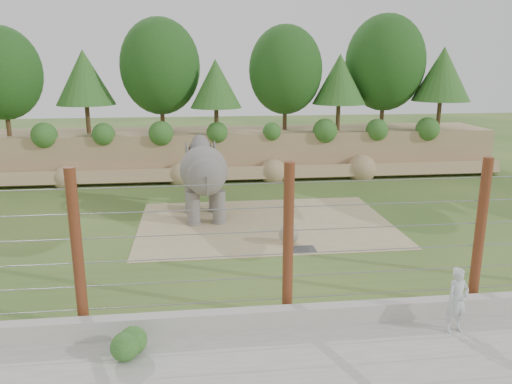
{
  "coord_description": "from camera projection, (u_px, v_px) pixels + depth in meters",
  "views": [
    {
      "loc": [
        -2.18,
        -15.83,
        6.25
      ],
      "look_at": [
        0.0,
        2.0,
        1.6
      ],
      "focal_mm": 35.0,
      "sensor_mm": 36.0,
      "label": 1
    }
  ],
  "objects": [
    {
      "name": "walkway_shrub",
      "position": [
        133.0,
        340.0,
        10.94
      ],
      "size": [
        0.69,
        0.69,
        0.69
      ],
      "primitive_type": "sphere",
      "color": "#226121",
      "rests_on": "walkway"
    },
    {
      "name": "drain_grate",
      "position": [
        301.0,
        249.0,
        17.18
      ],
      "size": [
        1.0,
        0.6,
        0.03
      ],
      "primitive_type": "cube",
      "color": "#262628",
      "rests_on": "dirt_patch"
    },
    {
      "name": "zookeeper",
      "position": [
        457.0,
        300.0,
        11.78
      ],
      "size": [
        0.66,
        0.51,
        1.61
      ],
      "primitive_type": "imported",
      "rotation": [
        0.0,
        0.0,
        0.23
      ],
      "color": "#B5BBBF",
      "rests_on": "walkway"
    },
    {
      "name": "walkway",
      "position": [
        309.0,
        375.0,
        10.31
      ],
      "size": [
        26.0,
        4.0,
        0.01
      ],
      "primitive_type": "cube",
      "color": "#A09D94",
      "rests_on": "ground"
    },
    {
      "name": "back_embankment",
      "position": [
        243.0,
        105.0,
        28.29
      ],
      "size": [
        30.0,
        5.52,
        8.77
      ],
      "color": "#A0845C",
      "rests_on": "ground"
    },
    {
      "name": "ground",
      "position": [
        263.0,
        252.0,
        17.04
      ],
      "size": [
        90.0,
        90.0,
        0.0
      ],
      "primitive_type": "plane",
      "color": "#315620",
      "rests_on": "ground"
    },
    {
      "name": "stone_ball",
      "position": [
        289.0,
        234.0,
        17.66
      ],
      "size": [
        0.72,
        0.72,
        0.72
      ],
      "primitive_type": "sphere",
      "color": "gray",
      "rests_on": "dirt_patch"
    },
    {
      "name": "dirt_patch",
      "position": [
        265.0,
        224.0,
        19.97
      ],
      "size": [
        10.0,
        7.0,
        0.02
      ],
      "primitive_type": "cube",
      "color": "tan",
      "rests_on": "ground"
    },
    {
      "name": "elephant",
      "position": [
        204.0,
        181.0,
        20.4
      ],
      "size": [
        1.9,
        3.98,
        3.15
      ],
      "primitive_type": null,
      "rotation": [
        0.0,
        0.0,
        0.06
      ],
      "color": "#67605C",
      "rests_on": "ground"
    },
    {
      "name": "barrier_fence",
      "position": [
        288.0,
        242.0,
        12.21
      ],
      "size": [
        20.26,
        0.26,
        4.0
      ],
      "color": "#602515",
      "rests_on": "ground"
    },
    {
      "name": "retaining_wall",
      "position": [
        291.0,
        317.0,
        12.17
      ],
      "size": [
        26.0,
        0.35,
        0.5
      ],
      "primitive_type": "cube",
      "color": "#A09D94",
      "rests_on": "ground"
    }
  ]
}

